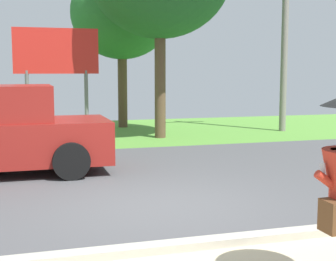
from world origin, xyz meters
name	(u,v)px	position (x,y,z in m)	size (l,w,h in m)	color
ground_plane	(125,173)	(0.00, 2.95, -0.05)	(40.00, 22.00, 0.20)	#4C4C4F
utility_pole	(285,16)	(7.00, 8.46, 4.12)	(1.80, 0.24, 7.88)	gray
roadside_billboard	(56,59)	(-1.07, 8.17, 2.55)	(2.60, 0.12, 3.50)	slate
tree_center_back	(122,13)	(1.63, 11.33, 4.38)	(3.89, 3.89, 6.17)	brown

